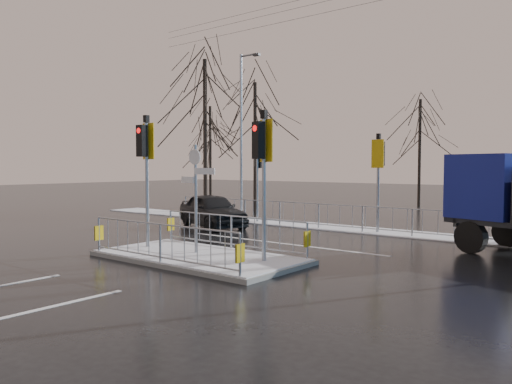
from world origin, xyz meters
The scene contains 11 objects.
ground centered at (0.00, 0.00, 0.00)m, with size 120.00×120.00×0.00m, color black.
snow_verge centered at (0.00, 8.60, 0.02)m, with size 30.00×2.00×0.04m, color silver.
lane_markings centered at (0.00, -0.33, 0.00)m, with size 8.00×11.38×0.01m.
traffic_island centered at (-0.01, 0.01, 0.39)m, with size 6.00×3.04×4.15m.
far_kerb_fixtures centered at (0.29, 8.09, 1.02)m, with size 18.00×0.65×3.83m.
car_far_lane centered at (-4.86, 5.65, 0.72)m, with size 1.70×4.22×1.44m, color black.
tree_near_a centered at (-10.50, 11.00, 6.11)m, with size 4.75×4.75×8.97m.
tree_near_b centered at (-8.00, 12.50, 5.15)m, with size 4.00×4.00×7.55m.
tree_near_c centered at (-12.50, 13.50, 4.50)m, with size 3.50×3.50×6.61m.
tree_far_a centered at (-2.00, 22.00, 4.82)m, with size 3.75×3.75×7.08m.
street_lamp_left centered at (-6.43, 9.50, 4.49)m, with size 1.25×0.18×8.20m.
Camera 1 is at (9.87, -9.78, 2.62)m, focal length 35.00 mm.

